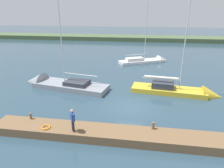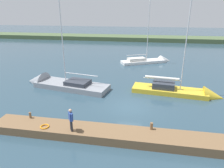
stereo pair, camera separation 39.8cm
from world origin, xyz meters
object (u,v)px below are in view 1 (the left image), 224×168
mooring_post_near (153,126)px  mooring_post_far (31,116)px  sailboat_outer_mooring (56,85)px  person_on_dock (73,119)px  life_ring_buoy (46,127)px  sailboat_far_left (181,93)px  sailboat_far_right (148,61)px

mooring_post_near → mooring_post_far: (9.50, 0.00, -0.01)m
sailboat_outer_mooring → person_on_dock: sailboat_outer_mooring is taller
mooring_post_near → mooring_post_far: 9.50m
life_ring_buoy → sailboat_far_left: sailboat_far_left is taller
mooring_post_near → life_ring_buoy: 7.82m
sailboat_far_left → person_on_dock: 13.49m
life_ring_buoy → sailboat_outer_mooring: 10.45m
sailboat_far_right → person_on_dock: sailboat_far_right is taller
mooring_post_far → life_ring_buoy: 2.06m
life_ring_buoy → sailboat_far_left: size_ratio=0.06×
sailboat_far_right → mooring_post_near: bearing=-116.7°
sailboat_far_left → person_on_dock: sailboat_far_left is taller
life_ring_buoy → mooring_post_near: bearing=-172.2°
life_ring_buoy → sailboat_far_left: (-11.25, -9.72, -0.58)m
mooring_post_near → sailboat_far_right: 22.78m
sailboat_far_left → sailboat_far_right: sailboat_far_right is taller
mooring_post_far → sailboat_outer_mooring: sailboat_outer_mooring is taller
life_ring_buoy → person_on_dock: (-2.13, 0.09, 0.95)m
mooring_post_far → sailboat_far_left: (-13.01, -8.67, -0.78)m
mooring_post_far → sailboat_far_left: sailboat_far_left is taller
person_on_dock → mooring_post_near: bearing=155.4°
sailboat_outer_mooring → person_on_dock: size_ratio=7.19×
life_ring_buoy → sailboat_far_right: sailboat_far_right is taller
life_ring_buoy → sailboat_outer_mooring: (3.52, -9.82, -0.54)m
sailboat_far_left → sailboat_outer_mooring: (14.77, -0.10, 0.03)m
sailboat_outer_mooring → sailboat_far_left: bearing=-169.5°
sailboat_far_left → sailboat_far_right: 14.50m
sailboat_far_left → sailboat_far_right: size_ratio=0.97×
mooring_post_near → life_ring_buoy: (7.74, 1.05, -0.22)m
sailboat_far_right → person_on_dock: size_ratio=6.67×
mooring_post_near → life_ring_buoy: mooring_post_near is taller
life_ring_buoy → mooring_post_far: bearing=-30.9°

